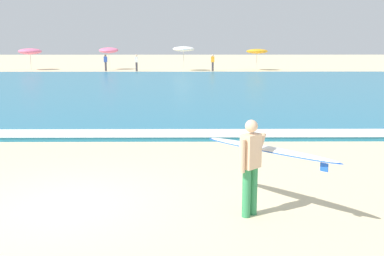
{
  "coord_description": "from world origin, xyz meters",
  "views": [
    {
      "loc": [
        2.31,
        -8.3,
        3.1
      ],
      "look_at": [
        2.39,
        1.96,
        1.1
      ],
      "focal_mm": 43.25,
      "sensor_mm": 36.0,
      "label": 1
    }
  ],
  "objects_px": {
    "beach_umbrella_0": "(30,51)",
    "beach_umbrella_2": "(184,49)",
    "beach_umbrella_1": "(109,50)",
    "beachgoer_near_row_mid": "(106,62)",
    "beachgoer_near_row_right": "(136,62)",
    "beach_umbrella_3": "(257,51)",
    "beachgoer_near_row_left": "(213,62)",
    "surfer_with_board": "(260,156)"
  },
  "relations": [
    {
      "from": "beach_umbrella_1",
      "to": "beachgoer_near_row_mid",
      "type": "height_order",
      "value": "beach_umbrella_1"
    },
    {
      "from": "beach_umbrella_1",
      "to": "beach_umbrella_0",
      "type": "bearing_deg",
      "value": -176.43
    },
    {
      "from": "beach_umbrella_2",
      "to": "beachgoer_near_row_left",
      "type": "height_order",
      "value": "beach_umbrella_2"
    },
    {
      "from": "beach_umbrella_1",
      "to": "beach_umbrella_2",
      "type": "xyz_separation_m",
      "value": [
        7.45,
        -1.73,
        0.17
      ]
    },
    {
      "from": "beachgoer_near_row_mid",
      "to": "surfer_with_board",
      "type": "bearing_deg",
      "value": -75.91
    },
    {
      "from": "beachgoer_near_row_right",
      "to": "beachgoer_near_row_mid",
      "type": "bearing_deg",
      "value": 172.38
    },
    {
      "from": "beach_umbrella_1",
      "to": "beachgoer_near_row_left",
      "type": "height_order",
      "value": "beach_umbrella_1"
    },
    {
      "from": "beach_umbrella_0",
      "to": "beachgoer_near_row_mid",
      "type": "bearing_deg",
      "value": -10.27
    },
    {
      "from": "beach_umbrella_0",
      "to": "beach_umbrella_2",
      "type": "distance_m",
      "value": 15.13
    },
    {
      "from": "beach_umbrella_1",
      "to": "beach_umbrella_2",
      "type": "height_order",
      "value": "beach_umbrella_2"
    },
    {
      "from": "beach_umbrella_3",
      "to": "beachgoer_near_row_mid",
      "type": "height_order",
      "value": "beach_umbrella_3"
    },
    {
      "from": "beachgoer_near_row_left",
      "to": "beach_umbrella_2",
      "type": "bearing_deg",
      "value": 172.56
    },
    {
      "from": "beach_umbrella_2",
      "to": "beach_umbrella_3",
      "type": "height_order",
      "value": "beach_umbrella_2"
    },
    {
      "from": "surfer_with_board",
      "to": "beach_umbrella_1",
      "type": "xyz_separation_m",
      "value": [
        -9.19,
        38.51,
        0.87
      ]
    },
    {
      "from": "surfer_with_board",
      "to": "beachgoer_near_row_right",
      "type": "distance_m",
      "value": 36.78
    },
    {
      "from": "beach_umbrella_2",
      "to": "beach_umbrella_1",
      "type": "bearing_deg",
      "value": 166.95
    },
    {
      "from": "beachgoer_near_row_right",
      "to": "surfer_with_board",
      "type": "bearing_deg",
      "value": -80.29
    },
    {
      "from": "beachgoer_near_row_mid",
      "to": "beach_umbrella_0",
      "type": "bearing_deg",
      "value": 169.73
    },
    {
      "from": "beach_umbrella_2",
      "to": "beachgoer_near_row_right",
      "type": "distance_m",
      "value": 4.66
    },
    {
      "from": "surfer_with_board",
      "to": "beachgoer_near_row_left",
      "type": "height_order",
      "value": "surfer_with_board"
    },
    {
      "from": "beach_umbrella_2",
      "to": "beachgoer_near_row_left",
      "type": "bearing_deg",
      "value": -7.44
    },
    {
      "from": "beach_umbrella_0",
      "to": "beachgoer_near_row_right",
      "type": "xyz_separation_m",
      "value": [
        10.61,
        -1.78,
        -0.97
      ]
    },
    {
      "from": "beach_umbrella_0",
      "to": "beach_umbrella_2",
      "type": "height_order",
      "value": "beach_umbrella_2"
    },
    {
      "from": "surfer_with_board",
      "to": "beach_umbrella_1",
      "type": "height_order",
      "value": "beach_umbrella_1"
    },
    {
      "from": "beach_umbrella_1",
      "to": "beach_umbrella_2",
      "type": "distance_m",
      "value": 7.65
    },
    {
      "from": "surfer_with_board",
      "to": "beach_umbrella_2",
      "type": "bearing_deg",
      "value": 92.7
    },
    {
      "from": "beach_umbrella_0",
      "to": "beachgoer_near_row_left",
      "type": "distance_m",
      "value": 17.95
    },
    {
      "from": "beach_umbrella_3",
      "to": "beachgoer_near_row_mid",
      "type": "xyz_separation_m",
      "value": [
        -14.58,
        -0.75,
        -0.99
      ]
    },
    {
      "from": "surfer_with_board",
      "to": "beach_umbrella_2",
      "type": "height_order",
      "value": "beach_umbrella_2"
    },
    {
      "from": "beach_umbrella_3",
      "to": "beachgoer_near_row_left",
      "type": "distance_m",
      "value": 4.56
    },
    {
      "from": "beach_umbrella_2",
      "to": "beach_umbrella_3",
      "type": "distance_m",
      "value": 7.15
    },
    {
      "from": "surfer_with_board",
      "to": "beachgoer_near_row_mid",
      "type": "distance_m",
      "value": 37.8
    },
    {
      "from": "beach_umbrella_3",
      "to": "beach_umbrella_1",
      "type": "bearing_deg",
      "value": 175.68
    },
    {
      "from": "beach_umbrella_1",
      "to": "beachgoer_near_row_right",
      "type": "bearing_deg",
      "value": -37.07
    },
    {
      "from": "beach_umbrella_0",
      "to": "surfer_with_board",
      "type": "bearing_deg",
      "value": -66.16
    },
    {
      "from": "beach_umbrella_0",
      "to": "beach_umbrella_2",
      "type": "relative_size",
      "value": 0.96
    },
    {
      "from": "beach_umbrella_1",
      "to": "beachgoer_near_row_mid",
      "type": "relative_size",
      "value": 1.43
    },
    {
      "from": "beachgoer_near_row_left",
      "to": "beachgoer_near_row_mid",
      "type": "distance_m",
      "value": 10.24
    },
    {
      "from": "beach_umbrella_1",
      "to": "beachgoer_near_row_right",
      "type": "xyz_separation_m",
      "value": [
        2.99,
        -2.26,
        -1.07
      ]
    },
    {
      "from": "beach_umbrella_1",
      "to": "beachgoer_near_row_left",
      "type": "xyz_separation_m",
      "value": [
        10.23,
        -2.09,
        -1.07
      ]
    },
    {
      "from": "surfer_with_board",
      "to": "beachgoer_near_row_mid",
      "type": "height_order",
      "value": "surfer_with_board"
    },
    {
      "from": "beach_umbrella_0",
      "to": "beach_umbrella_1",
      "type": "height_order",
      "value": "beach_umbrella_1"
    }
  ]
}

